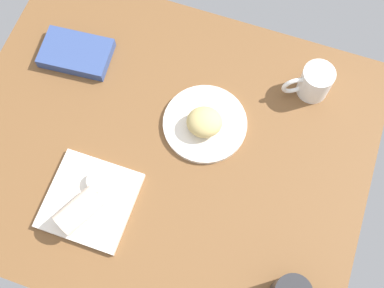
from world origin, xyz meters
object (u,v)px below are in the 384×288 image
sauce_cup (98,181)px  square_plate (90,200)px  scone_pastry (204,122)px  coffee_mug (314,82)px  breakfast_wrap (79,211)px  round_plate (205,124)px  book_stack (76,53)px

sauce_cup → square_plate: bearing=-96.7°
scone_pastry → square_plate: (-21.21, -28.90, -3.52)cm
coffee_mug → breakfast_wrap: bearing=-130.8°
square_plate → sauce_cup: sauce_cup is taller
round_plate → square_plate: size_ratio=1.05×
square_plate → coffee_mug: size_ratio=1.70×
book_stack → breakfast_wrap: bearing=-64.5°
sauce_cup → coffee_mug: (45.18, 44.67, 2.10)cm
scone_pastry → sauce_cup: bearing=-130.7°
book_stack → coffee_mug: coffee_mug is taller
square_plate → book_stack: size_ratio=1.06×
scone_pastry → coffee_mug: bearing=40.1°
round_plate → breakfast_wrap: (-21.56, -33.93, 4.02)cm
sauce_cup → scone_pastry: bearing=49.3°
square_plate → sauce_cup: (0.57, 4.91, 2.13)cm
sauce_cup → breakfast_wrap: size_ratio=0.49×
square_plate → coffee_mug: bearing=47.3°
breakfast_wrap → book_stack: breakfast_wrap is taller
scone_pastry → book_stack: bearing=167.1°
round_plate → scone_pastry: (0.11, -1.10, 3.62)cm
round_plate → sauce_cup: size_ratio=4.05×
round_plate → sauce_cup: 32.51cm
sauce_cup → coffee_mug: size_ratio=0.44×
sauce_cup → book_stack: bearing=122.3°
square_plate → coffee_mug: 67.59cm
square_plate → scone_pastry: bearing=53.7°
book_stack → coffee_mug: 67.43cm
round_plate → coffee_mug: size_ratio=1.78×
book_stack → scone_pastry: bearing=-12.9°
round_plate → coffee_mug: bearing=38.4°
coffee_mug → square_plate: bearing=-132.7°
book_stack → square_plate: bearing=-61.8°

